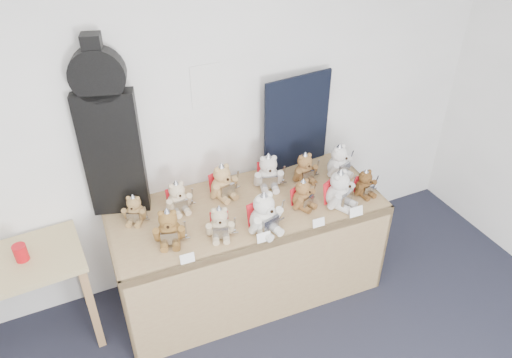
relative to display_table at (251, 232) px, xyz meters
name	(u,v)px	position (x,y,z in m)	size (l,w,h in m)	color
room_shell	(206,86)	(-0.10, 0.49, 0.92)	(6.00, 6.00, 6.00)	silver
display_table	(251,232)	(0.00, 0.00, 0.00)	(1.93, 0.88, 0.79)	#926C4A
side_table	(10,280)	(-1.56, 0.21, 0.01)	(0.93, 0.54, 0.76)	tan
guitar_case	(109,133)	(-0.78, 0.42, 0.77)	(0.39, 0.21, 1.22)	black
navy_board	(297,123)	(0.56, 0.41, 0.54)	(0.55, 0.02, 0.74)	black
red_cup	(21,253)	(-1.45, 0.21, 0.19)	(0.08, 0.08, 0.11)	red
teddy_front_far_left	(169,228)	(-0.58, -0.05, 0.28)	(0.23, 0.21, 0.28)	brown
teddy_front_left	(220,223)	(-0.27, -0.13, 0.27)	(0.21, 0.20, 0.25)	tan
teddy_front_centre	(264,214)	(0.01, -0.19, 0.30)	(0.27, 0.24, 0.32)	silver
teddy_front_right	(303,195)	(0.36, -0.08, 0.26)	(0.20, 0.19, 0.24)	brown
teddy_front_far_right	(340,190)	(0.59, -0.17, 0.29)	(0.26, 0.25, 0.31)	silver
teddy_front_end	(365,184)	(0.82, -0.14, 0.26)	(0.19, 0.16, 0.23)	brown
teddy_back_left	(178,198)	(-0.43, 0.24, 0.27)	(0.21, 0.18, 0.26)	beige
teddy_back_centre_left	(223,182)	(-0.10, 0.26, 0.28)	(0.24, 0.22, 0.29)	tan
teddy_back_centre_right	(268,173)	(0.24, 0.23, 0.29)	(0.24, 0.23, 0.30)	beige
teddy_back_right	(305,169)	(0.52, 0.19, 0.27)	(0.21, 0.17, 0.26)	brown
teddy_back_end	(339,162)	(0.79, 0.15, 0.28)	(0.24, 0.22, 0.28)	white
teddy_back_far_left	(135,210)	(-0.73, 0.25, 0.26)	(0.18, 0.18, 0.22)	#997747
entry_card_a	(187,258)	(-0.54, -0.27, 0.20)	(0.09, 0.00, 0.06)	white
entry_card_b	(264,237)	(-0.04, -0.30, 0.20)	(0.09, 0.00, 0.07)	white
entry_card_c	(319,223)	(0.35, -0.32, 0.20)	(0.09, 0.00, 0.06)	white
entry_card_d	(356,212)	(0.63, -0.33, 0.21)	(0.10, 0.00, 0.07)	white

